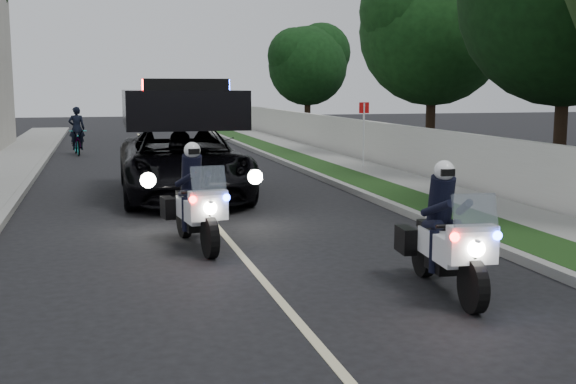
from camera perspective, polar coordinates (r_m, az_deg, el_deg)
The scene contains 16 objects.
ground at distance 7.95m, azimuth 1.78°, elevation -11.44°, with size 120.00×120.00×0.00m, color black.
curb_right at distance 18.45m, azimuth 5.13°, elevation 0.21°, with size 0.20×60.00×0.15m, color gray.
grass_verge at distance 18.70m, azimuth 7.15°, elevation 0.29°, with size 1.20×60.00×0.16m, color #193814.
sidewalk_right at distance 19.22m, azimuth 10.75°, elevation 0.43°, with size 1.40×60.00×0.16m, color gray.
property_wall at distance 19.59m, azimuth 13.45°, elevation 2.48°, with size 0.22×60.00×1.50m, color beige.
curb_left at distance 17.47m, azimuth -21.06°, elevation -0.79°, with size 0.20×60.00×0.15m, color gray.
lane_marking at distance 17.50m, azimuth -7.60°, elevation -0.51°, with size 0.12×50.00×0.01m, color #BFB78C.
police_moto_left at distance 12.28m, azimuth -7.35°, elevation -4.35°, with size 0.73×2.10×1.78m, color silver, non-canonical shape.
police_moto_right at distance 9.76m, azimuth 12.41°, elevation -7.83°, with size 0.72×2.06×1.75m, color white, non-canonical shape.
police_suv at distance 17.80m, azimuth -8.37°, elevation -0.39°, with size 2.94×6.35×3.09m, color black.
bicycle at distance 29.81m, azimuth -16.46°, elevation 2.88°, with size 0.67×1.92×1.00m, color black.
cyclist at distance 29.81m, azimuth -16.46°, elevation 2.88°, with size 0.62×0.41×1.72m, color black.
sign_post at distance 23.02m, azimuth 6.02°, elevation 1.64°, with size 0.36×0.36×2.29m, color #AB150C, non-canonical shape.
tree_right_c at distance 21.50m, azimuth 20.74°, elevation 0.66°, with size 5.95×5.95×9.92m, color black, non-canonical shape.
tree_right_d at distance 27.92m, azimuth 11.23°, elevation 2.71°, with size 5.53×5.53×9.21m, color #164015, non-canonical shape.
tree_right_e at distance 41.46m, azimuth 1.56°, elevation 4.68°, with size 4.52×4.52×7.53m, color #103411, non-canonical shape.
Camera 1 is at (-2.14, -7.16, 2.70)m, focal length 44.47 mm.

